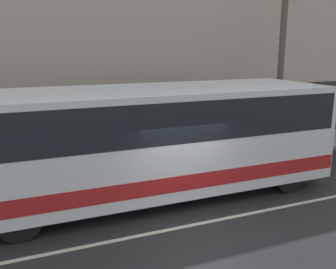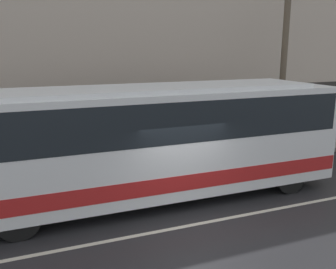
# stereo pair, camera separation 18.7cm
# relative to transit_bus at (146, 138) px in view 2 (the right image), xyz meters

# --- Properties ---
(ground_plane) EXTENTS (60.00, 60.00, 0.00)m
(ground_plane) POSITION_rel_transit_bus_xyz_m (0.64, -2.03, -1.94)
(ground_plane) COLOR #262628
(sidewalk) EXTENTS (60.00, 2.83, 0.18)m
(sidewalk) POSITION_rel_transit_bus_xyz_m (0.64, 3.39, -1.86)
(sidewalk) COLOR #A09E99
(sidewalk) RESTS_ON ground_plane
(building_facade) EXTENTS (60.00, 0.35, 12.08)m
(building_facade) POSITION_rel_transit_bus_xyz_m (0.64, 4.95, 3.89)
(building_facade) COLOR #B7A899
(building_facade) RESTS_ON ground_plane
(lane_stripe) EXTENTS (54.00, 0.14, 0.01)m
(lane_stripe) POSITION_rel_transit_bus_xyz_m (0.64, -2.03, -1.94)
(lane_stripe) COLOR beige
(lane_stripe) RESTS_ON ground_plane
(transit_bus) EXTENTS (12.06, 2.61, 3.45)m
(transit_bus) POSITION_rel_transit_bus_xyz_m (0.00, 0.00, 0.00)
(transit_bus) COLOR white
(transit_bus) RESTS_ON ground_plane
(utility_pole_near) EXTENTS (0.26, 0.26, 7.29)m
(utility_pole_near) POSITION_rel_transit_bus_xyz_m (7.01, 2.77, 1.88)
(utility_pole_near) COLOR brown
(utility_pole_near) RESTS_ON sidewalk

